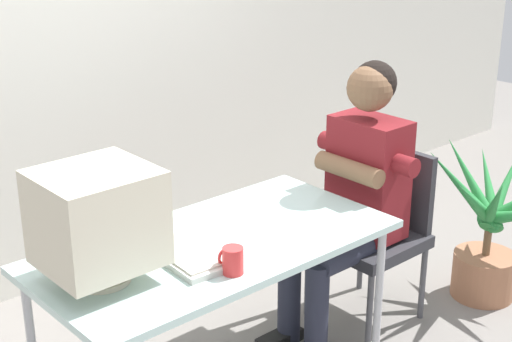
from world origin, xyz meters
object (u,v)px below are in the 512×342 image
Objects in this scene: crt_monitor at (98,219)px; keyboard at (180,255)px; potted_plant at (489,235)px; desk at (215,253)px; person_seated at (353,190)px; office_chair at (377,225)px; desk_mug at (232,260)px.

keyboard is (0.31, -0.05, -0.23)m from crt_monitor.
desk is at bearing 169.61° from potted_plant.
desk is at bearing 179.56° from person_seated.
office_chair is (1.02, -0.01, -0.18)m from desk.
office_chair reaches higher than potted_plant.
person_seated reaches higher than potted_plant.
person_seated is 1.59× the size of potted_plant.
potted_plant is (0.57, -0.28, -0.13)m from office_chair.
potted_plant is at bearing -26.44° from office_chair.
person_seated is at bearing 1.27° from keyboard.
person_seated is at bearing -0.44° from desk.
person_seated reaches higher than crt_monitor.
desk_mug is at bearing 178.52° from potted_plant.
desk is at bearing 64.69° from desk_mug.
office_chair reaches higher than keyboard.
person_seated is at bearing 159.52° from potted_plant.
person_seated is at bearing -1.23° from crt_monitor.
keyboard is 1.84m from potted_plant.
crt_monitor reaches higher than keyboard.
office_chair is 0.65m from potted_plant.
potted_plant is 1.76m from desk_mug.
person_seated is (0.83, -0.01, 0.06)m from desk.
keyboard is at bearing 171.62° from potted_plant.
crt_monitor is 0.39m from keyboard.
desk is at bearing -2.53° from crt_monitor.
keyboard is at bearing -178.73° from person_seated.
potted_plant reaches higher than desk_mug.
keyboard is at bearing 109.30° from desk_mug.
potted_plant is (1.78, -0.26, -0.38)m from keyboard.
office_chair is at bearing 12.01° from desk_mug.
desk_mug is (0.39, -0.27, -0.19)m from crt_monitor.
crt_monitor is 1.35m from person_seated.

